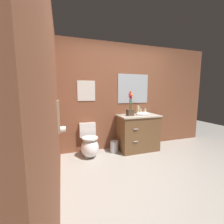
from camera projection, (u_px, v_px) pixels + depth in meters
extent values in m
plane|color=#B2ADA3|center=(155.00, 178.00, 2.41)|extent=(9.64, 9.64, 0.00)
cube|color=brown|center=(128.00, 97.00, 3.70)|extent=(4.50, 0.05, 2.50)
cube|color=brown|center=(55.00, 101.00, 2.18)|extent=(0.05, 4.10, 2.50)
ellipsoid|color=white|center=(90.00, 147.00, 3.19)|extent=(0.38, 0.48, 0.40)
cube|color=white|center=(90.00, 151.00, 3.25)|extent=(0.22, 0.26, 0.18)
cube|color=white|center=(87.00, 130.00, 3.41)|extent=(0.36, 0.13, 0.32)
cylinder|color=white|center=(90.00, 138.00, 3.14)|extent=(0.34, 0.34, 0.03)
cylinder|color=#B7B7BC|center=(87.00, 123.00, 3.39)|extent=(0.04, 0.04, 0.02)
cube|color=brown|center=(138.00, 133.00, 3.55)|extent=(0.90, 0.52, 0.81)
cube|color=beige|center=(138.00, 116.00, 3.49)|extent=(0.94, 0.56, 0.03)
ellipsoid|color=white|center=(143.00, 114.00, 3.52)|extent=(0.36, 0.26, 0.10)
cylinder|color=#B7B7BC|center=(140.00, 110.00, 3.66)|extent=(0.02, 0.02, 0.18)
cube|color=#B7B7BC|center=(136.00, 129.00, 3.20)|extent=(0.10, 0.02, 0.02)
cube|color=#B7B7BC|center=(136.00, 142.00, 3.24)|extent=(0.10, 0.02, 0.02)
cube|color=#4C3D2D|center=(130.00, 113.00, 3.39)|extent=(0.14, 0.14, 0.14)
cylinder|color=#386B2D|center=(131.00, 104.00, 3.37)|extent=(0.01, 0.01, 0.27)
sphere|color=#EA4C23|center=(131.00, 98.00, 3.35)|extent=(0.06, 0.06, 0.06)
cylinder|color=#386B2D|center=(130.00, 101.00, 3.37)|extent=(0.01, 0.01, 0.39)
sphere|color=#EA4C23|center=(130.00, 92.00, 3.34)|extent=(0.06, 0.06, 0.06)
cylinder|color=#386B2D|center=(130.00, 102.00, 3.36)|extent=(0.01, 0.01, 0.33)
sphere|color=#E01E51|center=(130.00, 95.00, 3.34)|extent=(0.06, 0.06, 0.06)
cylinder|color=#386B2D|center=(130.00, 103.00, 3.34)|extent=(0.01, 0.01, 0.29)
sphere|color=#E01E51|center=(130.00, 97.00, 3.32)|extent=(0.06, 0.06, 0.06)
cylinder|color=#386B2D|center=(132.00, 102.00, 3.33)|extent=(0.01, 0.01, 0.32)
sphere|color=orange|center=(132.00, 95.00, 3.31)|extent=(0.06, 0.06, 0.06)
cylinder|color=beige|center=(140.00, 112.00, 3.52)|extent=(0.05, 0.05, 0.12)
cylinder|color=#B7B7BC|center=(140.00, 109.00, 3.51)|extent=(0.03, 0.03, 0.02)
cylinder|color=beige|center=(138.00, 110.00, 3.62)|extent=(0.06, 0.06, 0.19)
cylinder|color=silver|center=(138.00, 106.00, 3.61)|extent=(0.03, 0.03, 0.02)
cylinder|color=beige|center=(145.00, 112.00, 3.59)|extent=(0.06, 0.06, 0.12)
cylinder|color=#B7B7BC|center=(145.00, 109.00, 3.58)|extent=(0.03, 0.03, 0.02)
cylinder|color=#B7B7BC|center=(114.00, 147.00, 3.42)|extent=(0.18, 0.18, 0.26)
torus|color=#B7B7BC|center=(114.00, 141.00, 3.40)|extent=(0.18, 0.18, 0.01)
cube|color=silver|center=(86.00, 91.00, 3.32)|extent=(0.39, 0.01, 0.45)
cube|color=#B2BCC6|center=(133.00, 89.00, 3.68)|extent=(0.80, 0.01, 0.70)
cube|color=gray|center=(59.00, 116.00, 2.42)|extent=(0.03, 0.28, 0.52)
cylinder|color=white|center=(63.00, 129.00, 2.81)|extent=(0.11, 0.11, 0.11)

